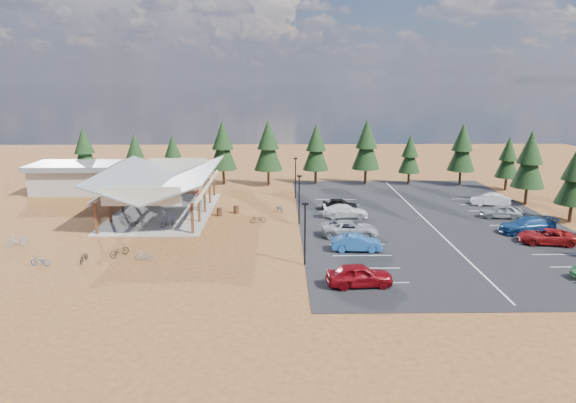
{
  "coord_description": "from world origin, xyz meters",
  "views": [
    {
      "loc": [
        2.99,
        -49.03,
        14.48
      ],
      "look_at": [
        3.86,
        2.38,
        2.32
      ],
      "focal_mm": 32.0,
      "sensor_mm": 36.0,
      "label": 1
    }
  ],
  "objects_px": {
    "bike_8": "(84,257)",
    "bike_2": "(153,202)",
    "trash_bin_0": "(219,212)",
    "car_6": "(547,236)",
    "bike_pavilion": "(162,179)",
    "car_4": "(340,204)",
    "lamp_post_2": "(296,175)",
    "car_9": "(490,199)",
    "bike_12": "(119,251)",
    "bike_13": "(145,255)",
    "bike_10": "(40,261)",
    "bike_5": "(166,216)",
    "car_8": "(500,211)",
    "outbuilding": "(75,177)",
    "bike_0": "(138,223)",
    "trash_bin_1": "(236,209)",
    "bike_16": "(258,219)",
    "car_7": "(527,225)",
    "bike_3": "(153,194)",
    "bike_4": "(169,224)",
    "car_1": "(357,243)",
    "bike_1": "(126,217)",
    "bike_14": "(280,208)",
    "car_0": "(359,275)",
    "lamp_post_0": "(305,229)",
    "car_2": "(350,229)",
    "car_3": "(345,211)",
    "bike_9": "(17,240)",
    "bike_7": "(200,193)",
    "bike_6": "(198,205)"
  },
  "relations": [
    {
      "from": "bike_8",
      "to": "bike_2",
      "type": "bearing_deg",
      "value": 85.96
    },
    {
      "from": "trash_bin_0",
      "to": "car_6",
      "type": "height_order",
      "value": "car_6"
    },
    {
      "from": "bike_pavilion",
      "to": "car_4",
      "type": "distance_m",
      "value": 20.11
    },
    {
      "from": "lamp_post_2",
      "to": "car_9",
      "type": "bearing_deg",
      "value": -10.85
    },
    {
      "from": "bike_pavilion",
      "to": "car_6",
      "type": "distance_m",
      "value": 39.19
    },
    {
      "from": "bike_12",
      "to": "bike_13",
      "type": "bearing_deg",
      "value": -168.3
    },
    {
      "from": "bike_10",
      "to": "bike_12",
      "type": "relative_size",
      "value": 0.86
    },
    {
      "from": "bike_13",
      "to": "car_6",
      "type": "relative_size",
      "value": 0.31
    },
    {
      "from": "bike_5",
      "to": "car_8",
      "type": "distance_m",
      "value": 35.72
    },
    {
      "from": "outbuilding",
      "to": "bike_0",
      "type": "xyz_separation_m",
      "value": [
        12.73,
        -16.96,
        -1.53
      ]
    },
    {
      "from": "trash_bin_1",
      "to": "bike_16",
      "type": "bearing_deg",
      "value": -56.81
    },
    {
      "from": "bike_2",
      "to": "car_7",
      "type": "bearing_deg",
      "value": -109.53
    },
    {
      "from": "bike_3",
      "to": "bike_4",
      "type": "xyz_separation_m",
      "value": [
        4.74,
        -13.32,
        -0.12
      ]
    },
    {
      "from": "car_1",
      "to": "bike_5",
      "type": "bearing_deg",
      "value": 64.75
    },
    {
      "from": "bike_1",
      "to": "bike_14",
      "type": "height_order",
      "value": "bike_1"
    },
    {
      "from": "car_0",
      "to": "car_8",
      "type": "distance_m",
      "value": 25.83
    },
    {
      "from": "bike_pavilion",
      "to": "bike_13",
      "type": "height_order",
      "value": "bike_pavilion"
    },
    {
      "from": "lamp_post_2",
      "to": "bike_3",
      "type": "height_order",
      "value": "lamp_post_2"
    },
    {
      "from": "lamp_post_0",
      "to": "bike_10",
      "type": "relative_size",
      "value": 3.17
    },
    {
      "from": "bike_3",
      "to": "car_2",
      "type": "xyz_separation_m",
      "value": [
        22.52,
        -16.37,
        0.15
      ]
    },
    {
      "from": "car_1",
      "to": "car_6",
      "type": "distance_m",
      "value": 17.59
    },
    {
      "from": "car_3",
      "to": "car_4",
      "type": "relative_size",
      "value": 1.21
    },
    {
      "from": "bike_4",
      "to": "bike_9",
      "type": "height_order",
      "value": "bike_9"
    },
    {
      "from": "bike_7",
      "to": "car_9",
      "type": "relative_size",
      "value": 0.38
    },
    {
      "from": "bike_2",
      "to": "car_6",
      "type": "distance_m",
      "value": 41.76
    },
    {
      "from": "bike_6",
      "to": "bike_pavilion",
      "type": "bearing_deg",
      "value": 120.25
    },
    {
      "from": "bike_3",
      "to": "bike_6",
      "type": "height_order",
      "value": "bike_3"
    },
    {
      "from": "car_9",
      "to": "car_4",
      "type": "bearing_deg",
      "value": -73.84
    },
    {
      "from": "lamp_post_0",
      "to": "bike_6",
      "type": "relative_size",
      "value": 3.32
    },
    {
      "from": "lamp_post_2",
      "to": "bike_2",
      "type": "distance_m",
      "value": 17.59
    },
    {
      "from": "car_8",
      "to": "car_2",
      "type": "bearing_deg",
      "value": -62.6
    },
    {
      "from": "outbuilding",
      "to": "car_2",
      "type": "xyz_separation_m",
      "value": [
        33.64,
        -20.45,
        -1.24
      ]
    },
    {
      "from": "bike_6",
      "to": "bike_16",
      "type": "distance_m",
      "value": 9.41
    },
    {
      "from": "car_4",
      "to": "outbuilding",
      "type": "bearing_deg",
      "value": 80.12
    },
    {
      "from": "bike_2",
      "to": "bike_3",
      "type": "xyz_separation_m",
      "value": [
        -0.98,
        4.18,
        0.08
      ]
    },
    {
      "from": "bike_3",
      "to": "car_2",
      "type": "bearing_deg",
      "value": -108.85
    },
    {
      "from": "bike_3",
      "to": "car_7",
      "type": "height_order",
      "value": "car_7"
    },
    {
      "from": "bike_4",
      "to": "bike_13",
      "type": "distance_m",
      "value": 9.37
    },
    {
      "from": "bike_1",
      "to": "trash_bin_1",
      "type": "bearing_deg",
      "value": -58.81
    },
    {
      "from": "bike_6",
      "to": "bike_12",
      "type": "height_order",
      "value": "bike_12"
    },
    {
      "from": "bike_2",
      "to": "car_3",
      "type": "distance_m",
      "value": 22.62
    },
    {
      "from": "car_3",
      "to": "bike_14",
      "type": "bearing_deg",
      "value": 68.76
    },
    {
      "from": "bike_7",
      "to": "bike_12",
      "type": "bearing_deg",
      "value": 172.5
    },
    {
      "from": "bike_2",
      "to": "car_9",
      "type": "relative_size",
      "value": 0.39
    },
    {
      "from": "car_8",
      "to": "car_6",
      "type": "bearing_deg",
      "value": 9.41
    },
    {
      "from": "car_3",
      "to": "car_7",
      "type": "height_order",
      "value": "car_7"
    },
    {
      "from": "bike_0",
      "to": "bike_16",
      "type": "xyz_separation_m",
      "value": [
        12.03,
        1.47,
        -0.07
      ]
    },
    {
      "from": "bike_7",
      "to": "bike_14",
      "type": "height_order",
      "value": "bike_7"
    },
    {
      "from": "bike_pavilion",
      "to": "bike_13",
      "type": "relative_size",
      "value": 12.83
    },
    {
      "from": "car_3",
      "to": "bike_13",
      "type": "bearing_deg",
      "value": 125.8
    }
  ]
}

